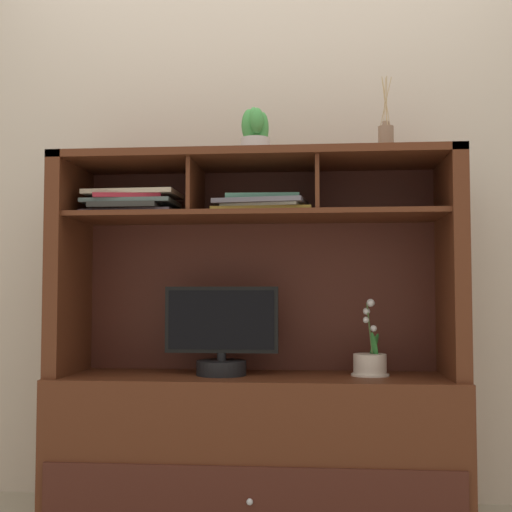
{
  "coord_description": "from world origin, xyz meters",
  "views": [
    {
      "loc": [
        0.23,
        -2.69,
        0.87
      ],
      "look_at": [
        0.0,
        0.0,
        1.03
      ],
      "focal_mm": 47.42,
      "sensor_mm": 36.0,
      "label": 1
    }
  ],
  "objects_px": {
    "media_console": "(256,405)",
    "magazine_stack_centre": "(131,204)",
    "diffuser_bottle": "(386,138)",
    "tv_monitor": "(221,337)",
    "magazine_stack_left": "(263,205)",
    "potted_succulent": "(255,133)",
    "potted_orchid": "(370,363)"
  },
  "relations": [
    {
      "from": "media_console",
      "to": "tv_monitor",
      "type": "bearing_deg",
      "value": -167.45
    },
    {
      "from": "media_console",
      "to": "potted_orchid",
      "type": "relative_size",
      "value": 5.27
    },
    {
      "from": "media_console",
      "to": "tv_monitor",
      "type": "height_order",
      "value": "media_console"
    },
    {
      "from": "tv_monitor",
      "to": "magazine_stack_left",
      "type": "distance_m",
      "value": 0.55
    },
    {
      "from": "media_console",
      "to": "magazine_stack_centre",
      "type": "distance_m",
      "value": 0.96
    },
    {
      "from": "magazine_stack_left",
      "to": "diffuser_bottle",
      "type": "xyz_separation_m",
      "value": [
        0.49,
        0.02,
        0.26
      ]
    },
    {
      "from": "tv_monitor",
      "to": "magazine_stack_centre",
      "type": "distance_m",
      "value": 0.66
    },
    {
      "from": "media_console",
      "to": "diffuser_bottle",
      "type": "distance_m",
      "value": 1.18
    },
    {
      "from": "potted_orchid",
      "to": "magazine_stack_centre",
      "type": "relative_size",
      "value": 0.76
    },
    {
      "from": "magazine_stack_centre",
      "to": "diffuser_bottle",
      "type": "xyz_separation_m",
      "value": [
        1.03,
        -0.02,
        0.24
      ]
    },
    {
      "from": "potted_orchid",
      "to": "magazine_stack_centre",
      "type": "xyz_separation_m",
      "value": [
        -0.96,
        -0.01,
        0.64
      ]
    },
    {
      "from": "diffuser_bottle",
      "to": "potted_succulent",
      "type": "xyz_separation_m",
      "value": [
        -0.52,
        -0.01,
        0.03
      ]
    },
    {
      "from": "magazine_stack_left",
      "to": "potted_succulent",
      "type": "relative_size",
      "value": 2.07
    },
    {
      "from": "magazine_stack_centre",
      "to": "diffuser_bottle",
      "type": "bearing_deg",
      "value": -1.23
    },
    {
      "from": "magazine_stack_left",
      "to": "diffuser_bottle",
      "type": "bearing_deg",
      "value": 2.25
    },
    {
      "from": "media_console",
      "to": "potted_succulent",
      "type": "xyz_separation_m",
      "value": [
        0.0,
        -0.04,
        1.08
      ]
    },
    {
      "from": "tv_monitor",
      "to": "magazine_stack_centre",
      "type": "xyz_separation_m",
      "value": [
        -0.38,
        0.02,
        0.54
      ]
    },
    {
      "from": "diffuser_bottle",
      "to": "tv_monitor",
      "type": "bearing_deg",
      "value": -179.93
    },
    {
      "from": "media_console",
      "to": "potted_orchid",
      "type": "distance_m",
      "value": 0.48
    },
    {
      "from": "magazine_stack_left",
      "to": "potted_succulent",
      "type": "distance_m",
      "value": 0.29
    },
    {
      "from": "media_console",
      "to": "diffuser_bottle",
      "type": "xyz_separation_m",
      "value": [
        0.52,
        -0.03,
        1.06
      ]
    },
    {
      "from": "potted_orchid",
      "to": "magazine_stack_left",
      "type": "bearing_deg",
      "value": -172.63
    },
    {
      "from": "magazine_stack_centre",
      "to": "potted_succulent",
      "type": "xyz_separation_m",
      "value": [
        0.51,
        -0.03,
        0.27
      ]
    },
    {
      "from": "media_console",
      "to": "potted_succulent",
      "type": "height_order",
      "value": "potted_succulent"
    },
    {
      "from": "magazine_stack_left",
      "to": "diffuser_bottle",
      "type": "height_order",
      "value": "diffuser_bottle"
    },
    {
      "from": "potted_orchid",
      "to": "diffuser_bottle",
      "type": "bearing_deg",
      "value": -27.34
    },
    {
      "from": "diffuser_bottle",
      "to": "potted_succulent",
      "type": "bearing_deg",
      "value": -178.98
    },
    {
      "from": "media_console",
      "to": "magazine_stack_centre",
      "type": "relative_size",
      "value": 3.99
    },
    {
      "from": "magazine_stack_left",
      "to": "potted_succulent",
      "type": "bearing_deg",
      "value": 161.34
    },
    {
      "from": "potted_orchid",
      "to": "tv_monitor",
      "type": "bearing_deg",
      "value": -176.48
    },
    {
      "from": "media_console",
      "to": "diffuser_bottle",
      "type": "bearing_deg",
      "value": -3.25
    },
    {
      "from": "potted_orchid",
      "to": "potted_succulent",
      "type": "distance_m",
      "value": 1.02
    }
  ]
}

